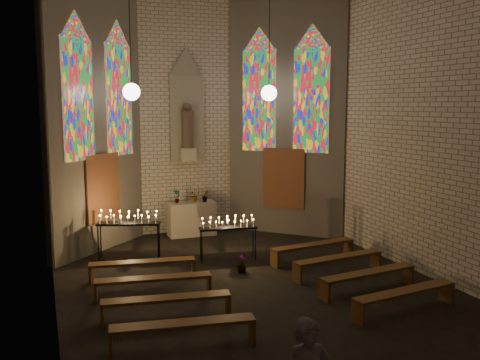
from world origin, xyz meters
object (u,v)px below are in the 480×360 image
(aisle_flower_pot, at_px, (242,264))
(votive_stand_left, at_px, (129,220))
(votive_stand_right, at_px, (228,225))
(altar, at_px, (192,219))

(aisle_flower_pot, relative_size, votive_stand_left, 0.24)
(votive_stand_right, bearing_deg, aisle_flower_pot, -82.68)
(altar, distance_m, votive_stand_right, 2.89)
(votive_stand_left, distance_m, votive_stand_right, 2.51)
(votive_stand_left, bearing_deg, votive_stand_right, -5.52)
(aisle_flower_pot, distance_m, votive_stand_left, 3.17)
(altar, xyz_separation_m, votive_stand_right, (0.16, -2.85, 0.41))
(altar, bearing_deg, aisle_flower_pot, -88.01)
(altar, height_order, aisle_flower_pot, altar)
(altar, distance_m, votive_stand_left, 2.87)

